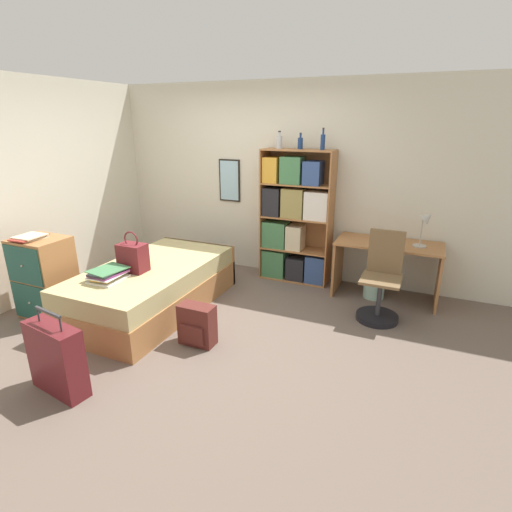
# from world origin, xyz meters

# --- Properties ---
(ground_plane) EXTENTS (14.00, 14.00, 0.00)m
(ground_plane) POSITION_xyz_m (0.00, 0.00, 0.00)
(ground_plane) COLOR #66564C
(wall_back) EXTENTS (10.00, 0.09, 2.60)m
(wall_back) POSITION_xyz_m (-0.00, 1.75, 1.30)
(wall_back) COLOR beige
(wall_back) RESTS_ON ground_plane
(wall_left) EXTENTS (0.06, 10.00, 2.60)m
(wall_left) POSITION_xyz_m (-2.18, 0.00, 1.30)
(wall_left) COLOR beige
(wall_left) RESTS_ON ground_plane
(bed) EXTENTS (1.09, 2.07, 0.53)m
(bed) POSITION_xyz_m (-0.63, 0.02, 0.26)
(bed) COLOR #A36B3D
(bed) RESTS_ON ground_plane
(handbag) EXTENTS (0.30, 0.20, 0.45)m
(handbag) POSITION_xyz_m (-0.70, -0.21, 0.69)
(handbag) COLOR maroon
(handbag) RESTS_ON bed
(book_stack_on_bed) EXTENTS (0.34, 0.40, 0.11)m
(book_stack_on_bed) POSITION_xyz_m (-0.76, -0.52, 0.59)
(book_stack_on_bed) COLOR silver
(book_stack_on_bed) RESTS_ON bed
(suitcase) EXTENTS (0.56, 0.27, 0.72)m
(suitcase) POSITION_xyz_m (-0.39, -1.54, 0.30)
(suitcase) COLOR #5B191E
(suitcase) RESTS_ON ground_plane
(dresser) EXTENTS (0.55, 0.48, 0.89)m
(dresser) POSITION_xyz_m (-1.63, -0.59, 0.45)
(dresser) COLOR #A36B3D
(dresser) RESTS_ON ground_plane
(magazine_pile_on_dresser) EXTENTS (0.30, 0.37, 0.04)m
(magazine_pile_on_dresser) POSITION_xyz_m (-1.69, -0.63, 0.92)
(magazine_pile_on_dresser) COLOR beige
(magazine_pile_on_dresser) RESTS_ON dresser
(bookcase) EXTENTS (0.93, 0.35, 1.75)m
(bookcase) POSITION_xyz_m (0.56, 1.52, 0.84)
(bookcase) COLOR #A36B3D
(bookcase) RESTS_ON ground_plane
(bottle_green) EXTENTS (0.08, 0.08, 0.22)m
(bottle_green) POSITION_xyz_m (0.32, 1.56, 1.84)
(bottle_green) COLOR #B7BCC1
(bottle_green) RESTS_ON bookcase
(bottle_brown) EXTENTS (0.06, 0.06, 0.20)m
(bottle_brown) POSITION_xyz_m (0.60, 1.56, 1.83)
(bottle_brown) COLOR navy
(bottle_brown) RESTS_ON bookcase
(bottle_clear) EXTENTS (0.06, 0.06, 0.26)m
(bottle_clear) POSITION_xyz_m (0.90, 1.53, 1.85)
(bottle_clear) COLOR navy
(bottle_clear) RESTS_ON bookcase
(desk) EXTENTS (1.23, 0.59, 0.71)m
(desk) POSITION_xyz_m (1.81, 1.41, 0.50)
(desk) COLOR #A36B3D
(desk) RESTS_ON ground_plane
(desk_lamp) EXTENTS (0.20, 0.15, 0.44)m
(desk_lamp) POSITION_xyz_m (2.18, 1.40, 1.00)
(desk_lamp) COLOR #ADA89E
(desk_lamp) RESTS_ON desk
(desk_chair) EXTENTS (0.46, 0.46, 0.98)m
(desk_chair) POSITION_xyz_m (1.82, 0.81, 0.33)
(desk_chair) COLOR black
(desk_chair) RESTS_ON ground_plane
(backpack) EXTENTS (0.35, 0.21, 0.41)m
(backpack) POSITION_xyz_m (0.25, -0.47, 0.20)
(backpack) COLOR #56231E
(backpack) RESTS_ON ground_plane
(waste_bin) EXTENTS (0.25, 0.25, 0.27)m
(waste_bin) POSITION_xyz_m (1.69, 1.35, 0.14)
(waste_bin) COLOR #99C1B2
(waste_bin) RESTS_ON ground_plane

